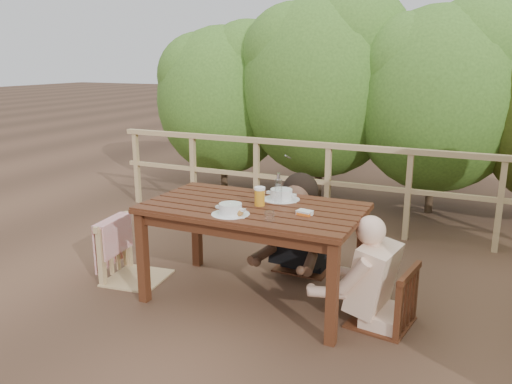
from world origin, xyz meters
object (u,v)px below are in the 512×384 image
at_px(soup_far, 281,195).
at_px(butter_tub, 305,214).
at_px(bread_roll, 236,212).
at_px(woman, 308,194).
at_px(diner_right, 390,239).
at_px(chair_far, 306,217).
at_px(table, 253,254).
at_px(bottle, 278,189).
at_px(chair_right, 384,268).
at_px(beer_glass, 260,197).
at_px(soup_near, 230,210).
at_px(chair_left, 134,225).
at_px(tumbler, 269,217).

xyz_separation_m(soup_far, butter_tub, (0.32, -0.33, -0.03)).
distance_m(bread_roll, butter_tub, 0.51).
distance_m(woman, diner_right, 1.20).
relative_size(chair_far, butter_tub, 8.80).
height_order(table, diner_right, diner_right).
xyz_separation_m(chair_far, bottle, (-0.02, -0.65, 0.42)).
height_order(table, chair_right, chair_right).
height_order(woman, soup_far, woman).
distance_m(woman, beer_glass, 0.83).
distance_m(beer_glass, bottle, 0.17).
bearing_deg(chair_far, diner_right, -38.71).
xyz_separation_m(chair_right, butter_tub, (-0.59, -0.10, 0.37)).
xyz_separation_m(soup_near, beer_glass, (0.10, 0.30, 0.03)).
relative_size(woman, diner_right, 1.07).
relative_size(table, chair_left, 1.65).
bearing_deg(tumbler, table, 131.17).
relative_size(chair_left, soup_near, 3.56).
height_order(soup_near, soup_far, soup_far).
height_order(chair_far, beer_glass, chair_far).
height_order(soup_far, bottle, bottle).
xyz_separation_m(chair_left, beer_glass, (1.16, 0.11, 0.36)).
relative_size(soup_far, bottle, 1.17).
relative_size(table, woman, 1.18).
relative_size(chair_right, woman, 0.62).
bearing_deg(woman, table, 80.06).
xyz_separation_m(chair_right, beer_glass, (-0.99, -0.01, 0.42)).
height_order(diner_right, tumbler, diner_right).
bearing_deg(beer_glass, table, -166.92).
relative_size(chair_right, soup_far, 2.93).
height_order(table, beer_glass, beer_glass).
bearing_deg(chair_right, bottle, -89.05).
height_order(bottle, butter_tub, bottle).
relative_size(soup_near, butter_tub, 2.55).
xyz_separation_m(chair_right, tumbler, (-0.77, -0.34, 0.38)).
distance_m(chair_far, soup_far, 0.64).
distance_m(table, bread_roll, 0.52).
distance_m(tumbler, butter_tub, 0.30).
distance_m(chair_left, woman, 1.59).
xyz_separation_m(woman, soup_far, (-0.03, -0.56, 0.12)).
bearing_deg(table, soup_near, -100.38).
height_order(bread_roll, tumbler, tumbler).
xyz_separation_m(table, bread_roll, (-0.01, -0.29, 0.43)).
bearing_deg(chair_far, butter_tub, -69.96).
height_order(chair_right, butter_tub, chair_right).
distance_m(chair_far, soup_near, 1.16).
bearing_deg(table, butter_tub, -9.12).
bearing_deg(chair_far, soup_far, -91.90).
relative_size(soup_near, tumbler, 3.43).
bearing_deg(chair_right, diner_right, 98.53).
bearing_deg(diner_right, woman, 57.31).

